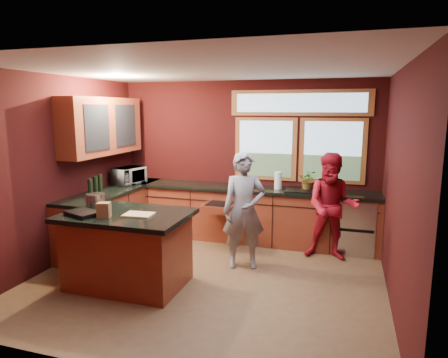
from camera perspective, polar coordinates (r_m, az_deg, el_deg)
The scene contains 14 objects.
floor at distance 5.46m, azimuth -2.39°, elevation -14.08°, with size 4.50×4.50×0.00m, color brown.
room_shell at distance 5.52m, azimuth -7.25°, elevation 5.48°, with size 4.52×4.02×2.71m.
back_counter at distance 6.79m, azimuth 4.03°, elevation -5.05°, with size 4.50×0.64×0.93m.
left_counter at distance 6.86m, azimuth -15.53°, elevation -5.23°, with size 0.64×2.30×0.93m.
island at distance 5.27m, azimuth -13.56°, elevation -9.66°, with size 1.55×1.05×0.95m.
person_grey at distance 5.60m, azimuth 2.88°, elevation -4.54°, with size 0.60×0.39×1.64m, color slate.
person_red at distance 6.11m, azimuth 15.19°, elevation -3.86°, with size 0.78×0.61×1.60m, color maroon.
microwave at distance 7.12m, azimuth -13.43°, elevation 0.46°, with size 0.53×0.36×0.29m, color #999999.
potted_plant at distance 6.56m, azimuth 11.94°, elevation -0.16°, with size 0.29×0.25×0.32m, color #999999.
paper_towel at distance 6.58m, azimuth 7.73°, elevation -0.20°, with size 0.12×0.12×0.28m, color silver.
cutting_board at distance 4.99m, azimuth -12.10°, elevation -4.99°, with size 0.35×0.25×0.02m, color tan.
stock_pot at distance 5.53m, azimuth -17.91°, elevation -2.93°, with size 0.24×0.24×0.18m, color #A6A6AA.
paper_bag at distance 4.99m, azimuth -16.78°, elevation -4.26°, with size 0.15×0.12×0.18m, color brown.
black_tray at distance 5.18m, azimuth -19.51°, elevation -4.64°, with size 0.40×0.28×0.05m, color black.
Camera 1 is at (1.70, -4.68, 2.24)m, focal length 32.00 mm.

